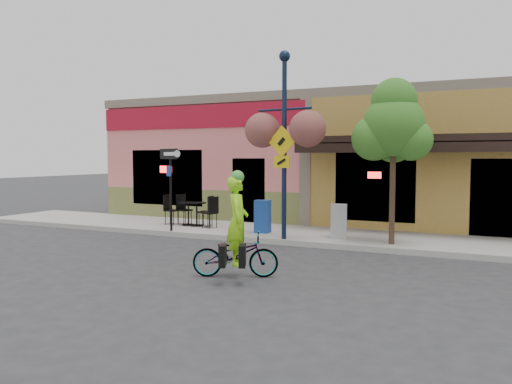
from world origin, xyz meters
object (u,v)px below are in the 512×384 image
one_way_sign (171,190)px  building (365,159)px  lamp_post (284,146)px  cyclist_rider (238,233)px  newspaper_box_grey (339,221)px  newspaper_box_blue (263,216)px  bicycle (235,255)px  street_tree (393,161)px

one_way_sign → building: bearing=82.4°
building → lamp_post: bearing=-95.4°
building → lamp_post: size_ratio=3.65×
one_way_sign → cyclist_rider: bearing=-18.4°
building → newspaper_box_grey: (0.64, -6.04, -1.64)m
cyclist_rider → building: bearing=-23.1°
cyclist_rider → newspaper_box_blue: 4.83m
cyclist_rider → lamp_post: lamp_post is taller
bicycle → building: bearing=-23.4°
lamp_post → one_way_sign: 3.82m
cyclist_rider → street_tree: size_ratio=0.41×
bicycle → cyclist_rider: 0.43m
newspaper_box_grey → building: bearing=82.4°
building → one_way_sign: 8.11m
lamp_post → street_tree: (2.76, 0.40, -0.39)m
lamp_post → newspaper_box_blue: bearing=149.0°
one_way_sign → street_tree: (6.36, 0.40, 0.88)m
bicycle → newspaper_box_grey: 4.67m
cyclist_rider → newspaper_box_grey: size_ratio=1.89×
bicycle → newspaper_box_blue: size_ratio=1.77×
lamp_post → newspaper_box_grey: bearing=40.7°
lamp_post → one_way_sign: size_ratio=2.04×
lamp_post → one_way_sign: lamp_post is taller
building → cyclist_rider: building is taller
building → street_tree: (2.11, -6.45, -0.00)m
cyclist_rider → one_way_sign: size_ratio=0.71×
building → newspaper_box_blue: (-1.63, -6.04, -1.63)m
newspaper_box_grey → street_tree: (1.47, -0.41, 1.64)m
newspaper_box_blue → newspaper_box_grey: size_ratio=1.03×
one_way_sign → street_tree: street_tree is taller
one_way_sign → newspaper_box_grey: (4.88, 0.81, -0.76)m
newspaper_box_grey → street_tree: 2.24m
cyclist_rider → newspaper_box_blue: cyclist_rider is taller
lamp_post → newspaper_box_grey: 2.54m
building → one_way_sign: (-4.25, -6.85, -0.88)m
newspaper_box_grey → newspaper_box_blue: bearing=166.4°
bicycle → lamp_post: 4.40m
cyclist_rider → newspaper_box_blue: (-1.49, 4.59, -0.24)m
lamp_post → street_tree: size_ratio=1.19×
bicycle → lamp_post: size_ratio=0.33×
lamp_post → newspaper_box_blue: lamp_post is taller
bicycle → newspaper_box_grey: bearing=-32.6°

